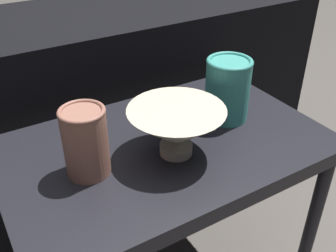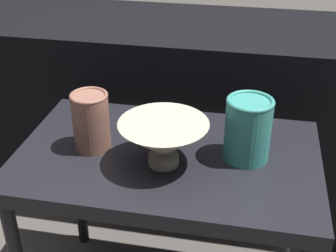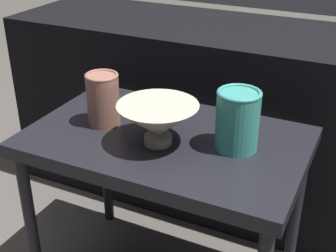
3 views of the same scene
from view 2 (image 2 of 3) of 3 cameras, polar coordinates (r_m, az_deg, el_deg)
table at (r=1.24m, az=-0.06°, el=-5.71°), size 0.78×0.49×0.56m
couch_backdrop at (r=1.79m, az=3.50°, el=1.16°), size 1.73×0.50×0.72m
bowl at (r=1.13m, az=-0.78°, el=-1.72°), size 0.22×0.22×0.12m
vase_textured_left at (r=1.21m, az=-9.37°, el=0.66°), size 0.10×0.10×0.16m
vase_colorful_right at (r=1.16m, az=9.72°, el=-0.28°), size 0.12×0.12×0.16m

